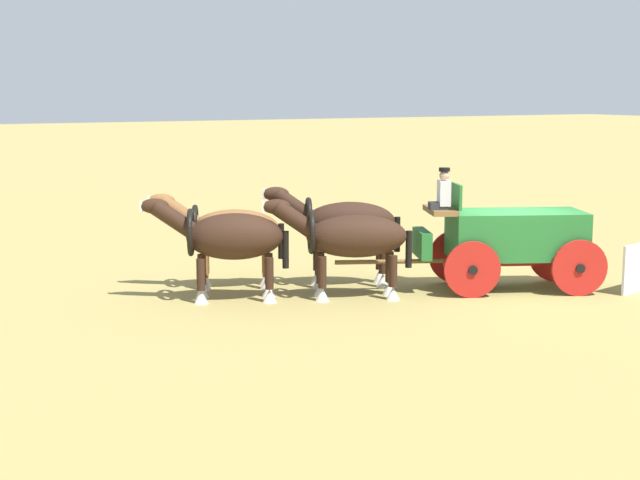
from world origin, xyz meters
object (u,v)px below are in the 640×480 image
at_px(draft_horse_rear_near, 350,238).
at_px(draft_horse_rear_off, 344,225).
at_px(show_wagon, 510,237).
at_px(draft_horse_lead_near, 228,238).
at_px(draft_horse_lead_off, 228,231).

bearing_deg(draft_horse_rear_near, draft_horse_rear_off, -114.13).
xyz_separation_m(show_wagon, draft_horse_rear_near, (3.63, -0.91, 0.11)).
xyz_separation_m(draft_horse_lead_near, draft_horse_lead_off, (-0.51, -1.19, -0.04)).
relative_size(draft_horse_rear_off, draft_horse_lead_near, 1.00).
relative_size(draft_horse_rear_off, draft_horse_lead_off, 1.04).
distance_m(show_wagon, draft_horse_rear_off, 3.75).
height_order(show_wagon, draft_horse_rear_off, show_wagon).
xyz_separation_m(show_wagon, draft_horse_rear_off, (3.09, -2.10, 0.22)).
bearing_deg(draft_horse_rear_near, show_wagon, 165.84).
height_order(draft_horse_rear_near, draft_horse_lead_off, draft_horse_rear_near).
bearing_deg(draft_horse_lead_near, show_wagon, 161.78).
relative_size(show_wagon, draft_horse_lead_off, 1.99).
xyz_separation_m(draft_horse_rear_near, draft_horse_lead_off, (1.85, -2.25, -0.01)).
distance_m(draft_horse_rear_off, draft_horse_lead_near, 2.90).
distance_m(draft_horse_rear_near, draft_horse_rear_off, 1.30).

